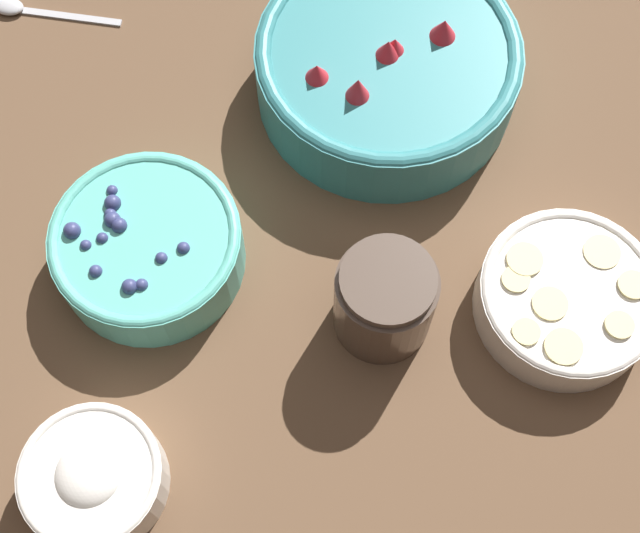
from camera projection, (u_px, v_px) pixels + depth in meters
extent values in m
plane|color=brown|center=(315.00, 212.00, 0.85)|extent=(4.00, 4.00, 0.00)
cylinder|color=teal|center=(387.00, 71.00, 0.88)|extent=(0.26, 0.26, 0.07)
torus|color=teal|center=(389.00, 52.00, 0.85)|extent=(0.26, 0.26, 0.02)
cylinder|color=red|center=(388.00, 59.00, 0.86)|extent=(0.21, 0.21, 0.02)
cone|color=red|center=(394.00, 46.00, 0.84)|extent=(0.03, 0.03, 0.02)
cone|color=red|center=(444.00, 30.00, 0.84)|extent=(0.04, 0.04, 0.03)
cone|color=red|center=(358.00, 89.00, 0.81)|extent=(0.03, 0.03, 0.03)
cone|color=red|center=(317.00, 73.00, 0.83)|extent=(0.04, 0.04, 0.02)
cone|color=red|center=(388.00, 50.00, 0.83)|extent=(0.03, 0.03, 0.02)
cylinder|color=#56B7A8|center=(149.00, 249.00, 0.81)|extent=(0.17, 0.17, 0.05)
torus|color=#56B7A8|center=(144.00, 237.00, 0.79)|extent=(0.17, 0.17, 0.01)
cylinder|color=navy|center=(146.00, 241.00, 0.79)|extent=(0.14, 0.14, 0.02)
sphere|color=navy|center=(113.00, 218.00, 0.79)|extent=(0.01, 0.01, 0.01)
sphere|color=navy|center=(112.00, 191.00, 0.80)|extent=(0.01, 0.01, 0.01)
sphere|color=navy|center=(113.00, 220.00, 0.79)|extent=(0.02, 0.02, 0.02)
sphere|color=navy|center=(119.00, 226.00, 0.79)|extent=(0.01, 0.01, 0.01)
sphere|color=navy|center=(72.00, 231.00, 0.78)|extent=(0.02, 0.02, 0.02)
sphere|color=navy|center=(96.00, 271.00, 0.77)|extent=(0.01, 0.01, 0.01)
sphere|color=navy|center=(110.00, 214.00, 0.79)|extent=(0.01, 0.01, 0.01)
sphere|color=navy|center=(183.00, 248.00, 0.78)|extent=(0.01, 0.01, 0.01)
sphere|color=navy|center=(142.00, 285.00, 0.77)|extent=(0.01, 0.01, 0.01)
sphere|color=navy|center=(102.00, 238.00, 0.78)|extent=(0.01, 0.01, 0.01)
sphere|color=navy|center=(130.00, 287.00, 0.76)|extent=(0.01, 0.01, 0.01)
sphere|color=navy|center=(86.00, 245.00, 0.78)|extent=(0.01, 0.01, 0.01)
sphere|color=navy|center=(161.00, 258.00, 0.78)|extent=(0.01, 0.01, 0.01)
sphere|color=navy|center=(113.00, 203.00, 0.80)|extent=(0.02, 0.02, 0.02)
cylinder|color=silver|center=(566.00, 300.00, 0.79)|extent=(0.16, 0.16, 0.05)
torus|color=silver|center=(571.00, 291.00, 0.78)|extent=(0.16, 0.16, 0.01)
cylinder|color=beige|center=(569.00, 294.00, 0.78)|extent=(0.13, 0.13, 0.01)
cylinder|color=beige|center=(633.00, 285.00, 0.77)|extent=(0.03, 0.03, 0.01)
cylinder|color=beige|center=(550.00, 304.00, 0.77)|extent=(0.03, 0.03, 0.00)
cylinder|color=beige|center=(563.00, 347.00, 0.75)|extent=(0.03, 0.03, 0.01)
cylinder|color=beige|center=(524.00, 260.00, 0.78)|extent=(0.03, 0.03, 0.01)
cylinder|color=beige|center=(619.00, 326.00, 0.76)|extent=(0.03, 0.03, 0.01)
cylinder|color=beige|center=(602.00, 252.00, 0.79)|extent=(0.03, 0.03, 0.00)
cylinder|color=beige|center=(516.00, 280.00, 0.78)|extent=(0.03, 0.03, 0.01)
cylinder|color=beige|center=(526.00, 332.00, 0.76)|extent=(0.02, 0.02, 0.01)
cylinder|color=silver|center=(95.00, 479.00, 0.73)|extent=(0.12, 0.12, 0.05)
torus|color=silver|center=(89.00, 474.00, 0.71)|extent=(0.12, 0.12, 0.01)
cylinder|color=white|center=(91.00, 476.00, 0.72)|extent=(0.09, 0.09, 0.01)
ellipsoid|color=white|center=(89.00, 474.00, 0.71)|extent=(0.05, 0.05, 0.02)
cylinder|color=#4C3D33|center=(384.00, 302.00, 0.77)|extent=(0.09, 0.09, 0.09)
cylinder|color=#512D1E|center=(384.00, 304.00, 0.78)|extent=(0.07, 0.07, 0.06)
cylinder|color=#4C3D33|center=(388.00, 280.00, 0.73)|extent=(0.08, 0.08, 0.01)
cube|color=#B2B2B7|center=(71.00, 16.00, 0.94)|extent=(0.03, 0.11, 0.01)
ellipsoid|color=#B2B2B7|center=(9.00, 7.00, 0.94)|extent=(0.03, 0.04, 0.01)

